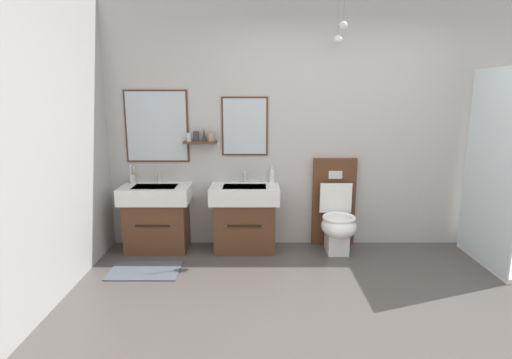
% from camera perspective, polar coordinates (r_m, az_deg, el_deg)
% --- Properties ---
extents(ground_plane, '(6.42, 4.87, 0.10)m').
position_cam_1_polar(ground_plane, '(3.42, 15.47, -19.54)').
color(ground_plane, '#4C4744').
rests_on(ground_plane, ground).
extents(wall_back, '(5.22, 0.37, 2.77)m').
position_cam_1_polar(wall_back, '(4.66, 10.56, 7.76)').
color(wall_back, '#B7B5B2').
rests_on(wall_back, ground).
extents(wall_left, '(0.12, 3.67, 2.77)m').
position_cam_1_polar(wall_left, '(3.30, -30.96, 4.54)').
color(wall_left, '#B7B5B2').
rests_on(wall_left, ground).
extents(bath_mat, '(0.68, 0.44, 0.01)m').
position_cam_1_polar(bath_mat, '(4.25, -14.95, -12.12)').
color(bath_mat, '#474C56').
rests_on(bath_mat, ground).
extents(vanity_sink_left, '(0.75, 0.47, 0.72)m').
position_cam_1_polar(vanity_sink_left, '(4.65, -13.35, -4.92)').
color(vanity_sink_left, '#56331E').
rests_on(vanity_sink_left, ground).
extents(tap_on_left_sink, '(0.03, 0.13, 0.11)m').
position_cam_1_polar(tap_on_left_sink, '(4.71, -13.11, 0.45)').
color(tap_on_left_sink, silver).
rests_on(tap_on_left_sink, vanity_sink_left).
extents(vanity_sink_right, '(0.75, 0.47, 0.72)m').
position_cam_1_polar(vanity_sink_right, '(4.53, -1.33, -5.07)').
color(vanity_sink_right, '#56331E').
rests_on(vanity_sink_right, ground).
extents(tap_on_right_sink, '(0.03, 0.13, 0.11)m').
position_cam_1_polar(tap_on_right_sink, '(4.59, -1.30, 0.45)').
color(tap_on_right_sink, silver).
rests_on(tap_on_right_sink, vanity_sink_right).
extents(toilet, '(0.48, 0.62, 1.00)m').
position_cam_1_polar(toilet, '(4.61, 11.30, -5.12)').
color(toilet, '#56331E').
rests_on(toilet, ground).
extents(toothbrush_cup, '(0.07, 0.07, 0.20)m').
position_cam_1_polar(toothbrush_cup, '(4.78, -16.55, 0.22)').
color(toothbrush_cup, silver).
rests_on(toothbrush_cup, vanity_sink_left).
extents(soap_dispenser, '(0.06, 0.06, 0.19)m').
position_cam_1_polar(soap_dispenser, '(4.59, 2.48, 0.56)').
color(soap_dispenser, white).
rests_on(soap_dispenser, vanity_sink_right).
extents(shower_tray, '(0.86, 0.96, 1.95)m').
position_cam_1_polar(shower_tray, '(4.85, 31.94, -5.22)').
color(shower_tray, white).
rests_on(shower_tray, ground).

